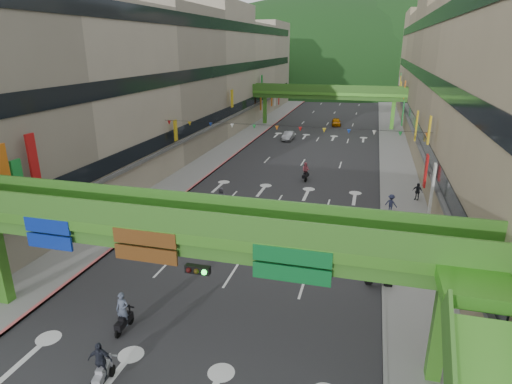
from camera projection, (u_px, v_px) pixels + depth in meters
road_slab at (314, 145)px, 61.15m from camera, size 18.00×140.00×0.02m
sidewalk_left at (241, 140)px, 63.84m from camera, size 4.00×140.00×0.15m
sidewalk_right at (394, 149)px, 58.42m from camera, size 4.00×140.00×0.15m
curb_left at (253, 141)px, 63.36m from camera, size 0.20×140.00×0.18m
curb_right at (380, 148)px, 58.89m from camera, size 0.20×140.00×0.18m
building_row_left at (188, 74)px, 62.74m from camera, size 12.80×95.00×19.00m
building_row_right at (468, 80)px, 53.42m from camera, size 12.80×95.00×19.00m
overpass_near at (201, 248)px, 18.49m from camera, size 28.00×12.27×7.10m
overpass_far at (327, 95)px, 73.09m from camera, size 28.00×2.20×7.10m
hill_left at (314, 82)px, 165.29m from camera, size 168.00×140.00×112.00m
hill_right at (419, 80)px, 173.71m from camera, size 208.00×176.00×128.00m
bunting_string at (289, 129)px, 40.95m from camera, size 26.00×0.36×0.47m
scooter_rider_near at (123, 313)px, 21.05m from camera, size 0.66×1.60×2.13m
scooter_rider_mid at (306, 171)px, 44.81m from camera, size 0.88×1.59×1.95m
scooter_rider_left at (100, 364)px, 17.67m from camera, size 1.08×1.58×2.08m
scooter_rider_far at (221, 199)px, 36.70m from camera, size 0.88×1.60×2.03m
parked_scooter_row at (379, 247)px, 29.10m from camera, size 1.60×9.41×1.08m
car_silver at (289, 136)px, 64.14m from camera, size 1.59×3.99×1.29m
car_yellow at (336, 122)px, 75.69m from camera, size 1.98×3.97×1.30m
pedestrian_red at (457, 338)px, 19.52m from camera, size 0.97×0.84×1.73m
pedestrian_dark at (417, 193)px, 38.87m from camera, size 1.00×0.79×1.59m
pedestrian_blue at (391, 205)px, 35.92m from camera, size 0.87×0.76×1.59m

